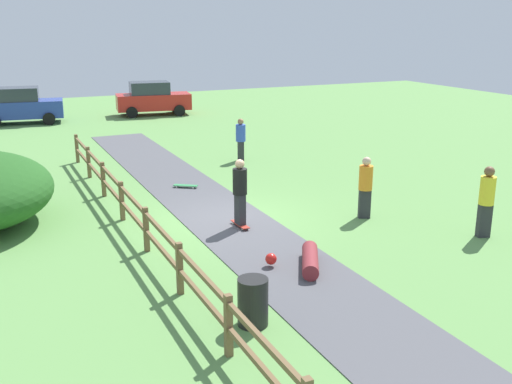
{
  "coord_description": "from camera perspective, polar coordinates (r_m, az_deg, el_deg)",
  "views": [
    {
      "loc": [
        -5.89,
        -14.58,
        5.35
      ],
      "look_at": [
        0.47,
        -0.89,
        1.0
      ],
      "focal_mm": 42.06,
      "sensor_mm": 36.0,
      "label": 1
    }
  ],
  "objects": [
    {
      "name": "parked_car_blue",
      "position": [
        34.54,
        -21.49,
        7.65
      ],
      "size": [
        4.39,
        2.44,
        1.92
      ],
      "color": "#283D99",
      "rests_on": "ground_plane"
    },
    {
      "name": "skater_fallen",
      "position": [
        13.47,
        4.87,
        -6.46
      ],
      "size": [
        1.42,
        1.49,
        0.36
      ],
      "color": "maroon",
      "rests_on": "asphalt_path"
    },
    {
      "name": "bystander_blue",
      "position": [
        23.47,
        -1.46,
        5.18
      ],
      "size": [
        0.45,
        0.45,
        1.68
      ],
      "color": "#2D2D33",
      "rests_on": "ground_plane"
    },
    {
      "name": "asphalt_path",
      "position": [
        16.61,
        -2.77,
        -2.71
      ],
      "size": [
        2.4,
        28.0,
        0.02
      ],
      "primitive_type": "cube",
      "color": "#515156",
      "rests_on": "ground_plane"
    },
    {
      "name": "wooden_fence",
      "position": [
        15.66,
        -11.64,
        -1.67
      ],
      "size": [
        0.12,
        18.12,
        1.1
      ],
      "color": "brown",
      "rests_on": "ground_plane"
    },
    {
      "name": "bystander_orange",
      "position": [
        16.84,
        10.37,
        0.7
      ],
      "size": [
        0.5,
        0.5,
        1.74
      ],
      "color": "#2D2D33",
      "rests_on": "ground_plane"
    },
    {
      "name": "bystander_yellow",
      "position": [
        16.16,
        21.08,
        -0.55
      ],
      "size": [
        0.48,
        0.48,
        1.85
      ],
      "color": "#2D2D33",
      "rests_on": "ground_plane"
    },
    {
      "name": "skateboard_loose",
      "position": [
        19.89,
        -6.72,
        0.61
      ],
      "size": [
        0.77,
        0.63,
        0.08
      ],
      "color": "#338C4C",
      "rests_on": "asphalt_path"
    },
    {
      "name": "ground_plane",
      "position": [
        16.61,
        -2.77,
        -2.74
      ],
      "size": [
        60.0,
        60.0,
        0.0
      ],
      "primitive_type": "plane",
      "color": "#60934C"
    },
    {
      "name": "parked_car_red",
      "position": [
        35.7,
        -9.82,
        8.76
      ],
      "size": [
        4.4,
        2.45,
        1.92
      ],
      "color": "red",
      "rests_on": "ground_plane"
    },
    {
      "name": "trash_bin",
      "position": [
        10.99,
        -0.3,
        -10.41
      ],
      "size": [
        0.56,
        0.56,
        0.9
      ],
      "primitive_type": "cylinder",
      "color": "black",
      "rests_on": "ground_plane"
    },
    {
      "name": "skater_riding",
      "position": [
        15.75,
        -1.54,
        0.23
      ],
      "size": [
        0.39,
        0.81,
        1.85
      ],
      "color": "#B23326",
      "rests_on": "asphalt_path"
    }
  ]
}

